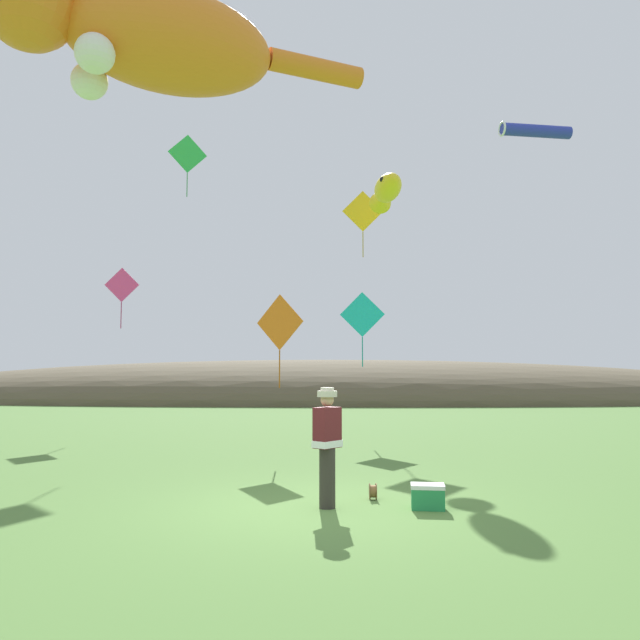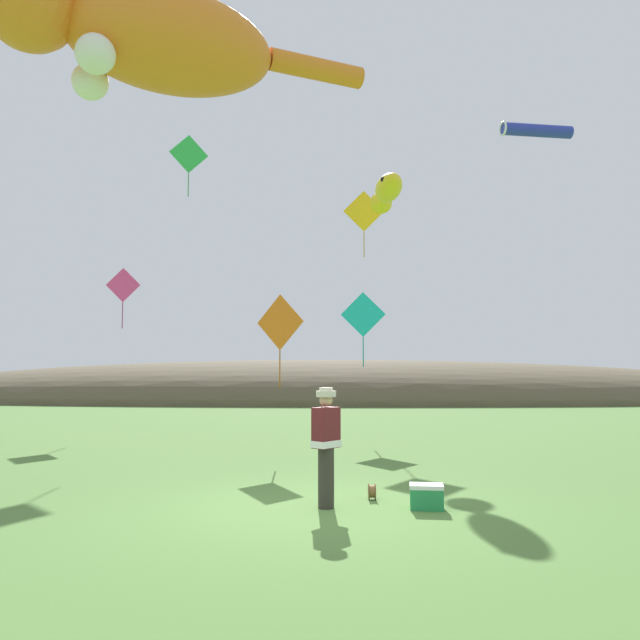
{
  "view_description": "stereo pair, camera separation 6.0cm",
  "coord_description": "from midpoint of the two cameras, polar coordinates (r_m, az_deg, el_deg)",
  "views": [
    {
      "loc": [
        0.27,
        -9.4,
        2.06
      ],
      "look_at": [
        0.0,
        4.0,
        3.1
      ],
      "focal_mm": 35.0,
      "sensor_mm": 36.0,
      "label": 1
    },
    {
      "loc": [
        0.33,
        -9.4,
        2.06
      ],
      "look_at": [
        0.0,
        4.0,
        3.1
      ],
      "focal_mm": 35.0,
      "sensor_mm": 36.0,
      "label": 2
    }
  ],
  "objects": [
    {
      "name": "picnic_cooler",
      "position": [
        9.65,
        9.64,
        -15.62
      ],
      "size": [
        0.52,
        0.37,
        0.36
      ],
      "color": "#268C4C",
      "rests_on": "ground"
    },
    {
      "name": "kite_tube_streamer",
      "position": [
        19.84,
        18.95,
        16.04
      ],
      "size": [
        2.15,
        0.76,
        0.44
      ],
      "color": "#2633A5"
    },
    {
      "name": "distant_hill_ridge",
      "position": [
        40.96,
        0.73,
        -7.32
      ],
      "size": [
        61.35,
        15.89,
        5.23
      ],
      "color": "brown",
      "rests_on": "ground"
    },
    {
      "name": "festival_attendant",
      "position": [
        9.46,
        0.48,
        -11.16
      ],
      "size": [
        0.47,
        0.49,
        1.77
      ],
      "color": "#332D28",
      "rests_on": "ground"
    },
    {
      "name": "ground_plane",
      "position": [
        9.63,
        -0.68,
        -16.81
      ],
      "size": [
        120.0,
        120.0,
        0.0
      ],
      "primitive_type": "plane",
      "color": "#517A38"
    },
    {
      "name": "kite_giant_cat",
      "position": [
        18.02,
        -16.05,
        23.66
      ],
      "size": [
        9.3,
        5.3,
        3.05
      ],
      "color": "orange"
    },
    {
      "name": "kite_spool",
      "position": [
        10.21,
        4.69,
        -15.35
      ],
      "size": [
        0.12,
        0.25,
        0.25
      ],
      "color": "olive",
      "rests_on": "ground"
    },
    {
      "name": "kite_diamond_orange",
      "position": [
        14.95,
        -3.82,
        -0.26
      ],
      "size": [
        1.17,
        0.68,
        2.24
      ],
      "color": "orange"
    },
    {
      "name": "kite_diamond_teal",
      "position": [
        18.84,
        3.79,
        0.46
      ],
      "size": [
        1.35,
        0.19,
        2.26
      ],
      "color": "#19BFBF"
    },
    {
      "name": "kite_diamond_gold",
      "position": [
        21.99,
        3.86,
        9.86
      ],
      "size": [
        1.43,
        0.07,
        2.33
      ],
      "color": "yellow"
    },
    {
      "name": "kite_diamond_green",
      "position": [
        24.31,
        -12.09,
        14.61
      ],
      "size": [
        1.34,
        0.57,
        2.34
      ],
      "color": "green"
    },
    {
      "name": "kite_diamond_pink",
      "position": [
        22.36,
        -17.74,
        3.03
      ],
      "size": [
        1.18,
        0.06,
        2.08
      ],
      "color": "#E53F8C"
    },
    {
      "name": "kite_fish_windsock",
      "position": [
        19.35,
        5.99,
        11.66
      ],
      "size": [
        0.9,
        2.71,
        0.82
      ],
      "color": "yellow"
    }
  ]
}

